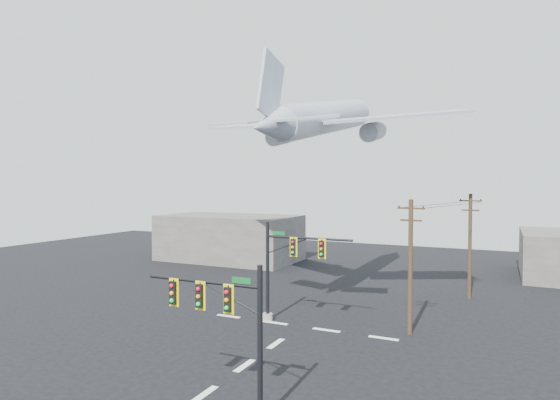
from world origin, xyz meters
The scene contains 9 objects.
ground centered at (0.00, 0.00, 0.00)m, with size 120.00×120.00×0.00m, color black.
lane_markings centered at (0.00, 5.33, 0.01)m, with size 14.00×21.20×0.01m.
signal_mast_near centered at (2.24, -1.27, 3.83)m, with size 6.24×0.75×6.80m.
signal_mast_far centered at (-1.37, 12.28, 3.96)m, with size 6.92×0.81×7.40m.
utility_pole_a centered at (7.42, 13.63, 4.81)m, with size 1.84×0.33×9.20m.
utility_pole_b centered at (10.47, 25.95, 4.90)m, with size 1.90×0.32×9.36m.
power_lines centered at (8.95, 19.79, 8.61)m, with size 4.74×12.32×0.03m.
airliner centered at (-0.99, 19.81, 15.90)m, with size 24.11×25.25×7.05m.
building_left centered at (-20.00, 35.00, 3.00)m, with size 18.00×10.00×6.00m, color slate.
Camera 1 is at (12.91, -18.62, 10.25)m, focal length 30.00 mm.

